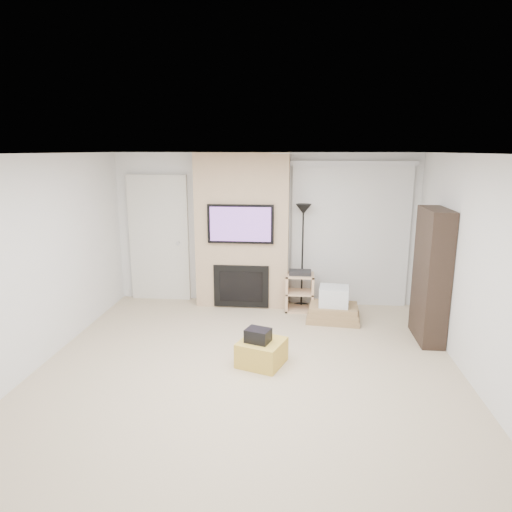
# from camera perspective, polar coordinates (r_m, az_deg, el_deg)

# --- Properties ---
(floor) EXTENTS (5.00, 5.50, 0.00)m
(floor) POSITION_cam_1_polar(r_m,az_deg,el_deg) (5.39, -1.24, -14.96)
(floor) COLOR #C9B494
(floor) RESTS_ON ground
(ceiling) EXTENTS (5.00, 5.50, 0.00)m
(ceiling) POSITION_cam_1_polar(r_m,az_deg,el_deg) (4.76, -1.39, 12.67)
(ceiling) COLOR white
(ceiling) RESTS_ON wall_back
(wall_back) EXTENTS (5.00, 0.00, 2.50)m
(wall_back) POSITION_cam_1_polar(r_m,az_deg,el_deg) (7.60, 1.10, 3.38)
(wall_back) COLOR white
(wall_back) RESTS_ON ground
(wall_front) EXTENTS (5.00, 0.00, 2.50)m
(wall_front) POSITION_cam_1_polar(r_m,az_deg,el_deg) (2.42, -9.31, -19.23)
(wall_front) COLOR white
(wall_front) RESTS_ON ground
(wall_left) EXTENTS (0.00, 5.50, 2.50)m
(wall_left) POSITION_cam_1_polar(r_m,az_deg,el_deg) (5.77, -26.80, -1.20)
(wall_left) COLOR white
(wall_left) RESTS_ON ground
(wall_right) EXTENTS (0.00, 5.50, 2.50)m
(wall_right) POSITION_cam_1_polar(r_m,az_deg,el_deg) (5.27, 26.85, -2.48)
(wall_right) COLOR white
(wall_right) RESTS_ON ground
(hvac_vent) EXTENTS (0.35, 0.18, 0.01)m
(hvac_vent) POSITION_cam_1_polar(r_m,az_deg,el_deg) (5.52, 3.84, 12.68)
(hvac_vent) COLOR silver
(hvac_vent) RESTS_ON ceiling
(ottoman) EXTENTS (0.64, 0.64, 0.30)m
(ottoman) POSITION_cam_1_polar(r_m,az_deg,el_deg) (5.63, 0.71, -11.95)
(ottoman) COLOR gold
(ottoman) RESTS_ON floor
(black_bag) EXTENTS (0.34, 0.30, 0.16)m
(black_bag) POSITION_cam_1_polar(r_m,az_deg,el_deg) (5.52, 0.26, -9.89)
(black_bag) COLOR black
(black_bag) RESTS_ON ottoman
(fireplace_wall) EXTENTS (1.50, 0.47, 2.50)m
(fireplace_wall) POSITION_cam_1_polar(r_m,az_deg,el_deg) (7.43, -1.72, 3.04)
(fireplace_wall) COLOR tan
(fireplace_wall) RESTS_ON floor
(entry_door) EXTENTS (1.02, 0.11, 2.14)m
(entry_door) POSITION_cam_1_polar(r_m,az_deg,el_deg) (7.94, -12.00, 2.08)
(entry_door) COLOR silver
(entry_door) RESTS_ON floor
(vertical_blinds) EXTENTS (1.98, 0.10, 2.37)m
(vertical_blinds) POSITION_cam_1_polar(r_m,az_deg,el_deg) (7.58, 11.70, 3.25)
(vertical_blinds) COLOR silver
(vertical_blinds) RESTS_ON floor
(floor_lamp) EXTENTS (0.25, 0.25, 1.70)m
(floor_lamp) POSITION_cam_1_polar(r_m,az_deg,el_deg) (7.32, 5.90, 3.66)
(floor_lamp) COLOR black
(floor_lamp) RESTS_ON floor
(av_stand) EXTENTS (0.45, 0.38, 0.66)m
(av_stand) POSITION_cam_1_polar(r_m,az_deg,el_deg) (7.39, 5.48, -4.19)
(av_stand) COLOR #E5B98F
(av_stand) RESTS_ON floor
(box_stack) EXTENTS (0.84, 0.67, 0.53)m
(box_stack) POSITION_cam_1_polar(r_m,az_deg,el_deg) (7.07, 9.65, -6.36)
(box_stack) COLOR #A17F53
(box_stack) RESTS_ON floor
(bookshelf) EXTENTS (0.30, 0.80, 1.80)m
(bookshelf) POSITION_cam_1_polar(r_m,az_deg,el_deg) (6.52, 21.06, -2.31)
(bookshelf) COLOR black
(bookshelf) RESTS_ON floor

